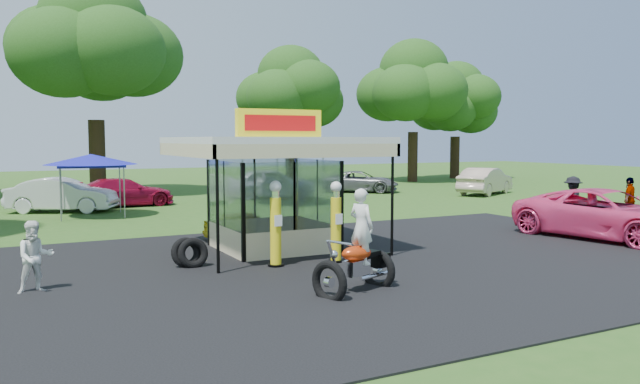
# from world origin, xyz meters

# --- Properties ---
(ground) EXTENTS (120.00, 120.00, 0.00)m
(ground) POSITION_xyz_m (0.00, 0.00, 0.00)
(ground) COLOR #2D581B
(ground) RESTS_ON ground
(asphalt_apron) EXTENTS (20.00, 14.00, 0.04)m
(asphalt_apron) POSITION_xyz_m (0.00, 2.00, 0.02)
(asphalt_apron) COLOR black
(asphalt_apron) RESTS_ON ground
(gas_station_kiosk) EXTENTS (5.40, 5.40, 4.18)m
(gas_station_kiosk) POSITION_xyz_m (-2.00, 4.99, 1.78)
(gas_station_kiosk) COLOR white
(gas_station_kiosk) RESTS_ON ground
(gas_pump_left) EXTENTS (0.42, 0.42, 2.26)m
(gas_pump_left) POSITION_xyz_m (-2.95, 2.60, 1.08)
(gas_pump_left) COLOR black
(gas_pump_left) RESTS_ON ground
(gas_pump_right) EXTENTS (0.41, 0.41, 2.20)m
(gas_pump_right) POSITION_xyz_m (-1.30, 2.37, 1.06)
(gas_pump_right) COLOR black
(gas_pump_right) RESTS_ON ground
(motorcycle) EXTENTS (2.07, 1.49, 2.35)m
(motorcycle) POSITION_xyz_m (-2.36, -0.59, 0.91)
(motorcycle) COLOR black
(motorcycle) RESTS_ON ground
(spare_tires) EXTENTS (0.95, 0.57, 0.82)m
(spare_tires) POSITION_xyz_m (-4.96, 3.55, 0.40)
(spare_tires) COLOR black
(spare_tires) RESTS_ON ground
(a_frame_sign) EXTENTS (0.55, 0.57, 0.92)m
(a_frame_sign) POSITION_xyz_m (8.35, 0.52, 0.46)
(a_frame_sign) COLOR #593819
(a_frame_sign) RESTS_ON ground
(kiosk_car) EXTENTS (2.82, 1.13, 0.96)m
(kiosk_car) POSITION_xyz_m (-2.00, 7.20, 0.48)
(kiosk_car) COLOR yellow
(kiosk_car) RESTS_ON ground
(pink_sedan) EXTENTS (3.69, 6.37, 1.67)m
(pink_sedan) POSITION_xyz_m (8.64, 1.76, 0.83)
(pink_sedan) COLOR #FF4587
(pink_sedan) RESTS_ON ground
(spectator_west) EXTENTS (0.84, 0.69, 1.58)m
(spectator_west) POSITION_xyz_m (-8.62, 2.51, 0.79)
(spectator_west) COLOR white
(spectator_west) RESTS_ON ground
(spectator_east_a) EXTENTS (1.40, 1.25, 1.88)m
(spectator_east_a) POSITION_xyz_m (10.66, 4.90, 0.94)
(spectator_east_a) COLOR black
(spectator_east_a) RESTS_ON ground
(spectator_east_b) EXTENTS (1.15, 0.81, 1.81)m
(spectator_east_b) POSITION_xyz_m (13.14, 4.24, 0.91)
(spectator_east_b) COLOR gray
(spectator_east_b) RESTS_ON ground
(bg_car_a) EXTENTS (5.01, 3.52, 1.57)m
(bg_car_a) POSITION_xyz_m (-6.70, 18.44, 0.78)
(bg_car_a) COLOR silver
(bg_car_a) RESTS_ON ground
(bg_car_b) EXTENTS (4.97, 2.32, 1.40)m
(bg_car_b) POSITION_xyz_m (-3.74, 19.68, 0.70)
(bg_car_b) COLOR maroon
(bg_car_b) RESTS_ON ground
(bg_car_c) EXTENTS (5.44, 3.59, 1.72)m
(bg_car_c) POSITION_xyz_m (4.41, 20.21, 0.86)
(bg_car_c) COLOR silver
(bg_car_c) RESTS_ON ground
(bg_car_d) EXTENTS (5.10, 4.70, 1.33)m
(bg_car_d) POSITION_xyz_m (11.00, 21.50, 0.66)
(bg_car_d) COLOR slate
(bg_car_d) RESTS_ON ground
(bg_car_e) EXTENTS (5.15, 3.74, 1.62)m
(bg_car_e) POSITION_xyz_m (16.90, 16.68, 0.81)
(bg_car_e) COLOR #C7AD98
(bg_car_e) RESTS_ON ground
(tent_west) EXTENTS (3.85, 3.85, 2.69)m
(tent_west) POSITION_xyz_m (-5.70, 16.12, 2.43)
(tent_west) COLOR gray
(tent_west) RESTS_ON ground
(tent_east) EXTENTS (4.53, 4.53, 3.17)m
(tent_east) POSITION_xyz_m (3.72, 17.14, 2.87)
(tent_east) COLOR gray
(tent_east) RESTS_ON ground
(oak_far_c) EXTENTS (10.75, 10.75, 12.67)m
(oak_far_c) POSITION_xyz_m (-3.90, 27.44, 8.04)
(oak_far_c) COLOR black
(oak_far_c) RESTS_ON ground
(oak_far_d) EXTENTS (8.34, 8.34, 9.92)m
(oak_far_d) POSITION_xyz_m (10.01, 29.72, 6.32)
(oak_far_d) COLOR black
(oak_far_d) RESTS_ON ground
(oak_far_e) EXTENTS (9.09, 9.09, 10.82)m
(oak_far_e) POSITION_xyz_m (19.73, 28.04, 6.91)
(oak_far_e) COLOR black
(oak_far_e) RESTS_ON ground
(oak_far_f) EXTENTS (8.03, 8.03, 9.68)m
(oak_far_f) POSITION_xyz_m (25.46, 29.89, 6.21)
(oak_far_f) COLOR black
(oak_far_f) RESTS_ON ground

